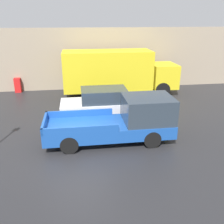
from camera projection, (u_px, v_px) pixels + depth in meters
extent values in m
plane|color=#232326|center=(79.00, 147.00, 11.08)|extent=(60.00, 60.00, 0.00)
cube|color=gray|center=(75.00, 59.00, 19.21)|extent=(28.00, 0.15, 4.67)
cube|color=#194799|center=(109.00, 128.00, 11.45)|extent=(5.80, 2.03, 0.56)
cube|color=#28333D|center=(148.00, 109.00, 11.38)|extent=(2.20, 1.91, 1.15)
cube|color=#194799|center=(79.00, 113.00, 12.02)|extent=(3.19, 0.10, 0.31)
cube|color=#194799|center=(80.00, 130.00, 10.23)|extent=(3.19, 0.10, 0.31)
cube|color=#194799|center=(44.00, 123.00, 10.92)|extent=(0.10, 2.03, 0.31)
cylinder|color=black|center=(142.00, 123.00, 12.61)|extent=(0.78, 0.26, 0.78)
cylinder|color=black|center=(152.00, 139.00, 10.95)|extent=(0.78, 0.26, 0.78)
cylinder|color=black|center=(70.00, 127.00, 12.13)|extent=(0.78, 0.26, 0.78)
cylinder|color=black|center=(69.00, 145.00, 10.47)|extent=(0.78, 0.26, 0.78)
cube|color=silver|center=(102.00, 107.00, 14.11)|extent=(4.55, 1.84, 0.67)
cube|color=#28333D|center=(104.00, 95.00, 13.88)|extent=(2.50, 1.62, 0.71)
cylinder|color=black|center=(123.00, 105.00, 15.15)|extent=(0.75, 0.22, 0.75)
cylinder|color=black|center=(129.00, 115.00, 13.63)|extent=(0.75, 0.22, 0.75)
cylinder|color=black|center=(77.00, 108.00, 14.78)|extent=(0.75, 0.22, 0.75)
cylinder|color=black|center=(77.00, 118.00, 13.26)|extent=(0.75, 0.22, 0.75)
cube|color=gold|center=(163.00, 75.00, 18.50)|extent=(1.80, 2.22, 1.69)
cube|color=gold|center=(107.00, 70.00, 17.77)|extent=(6.20, 2.34, 2.70)
cylinder|color=black|center=(154.00, 83.00, 19.71)|extent=(1.06, 0.30, 1.06)
cylinder|color=black|center=(162.00, 90.00, 17.80)|extent=(1.06, 0.30, 1.06)
cylinder|color=black|center=(89.00, 85.00, 19.04)|extent=(1.06, 0.30, 1.06)
cylinder|color=black|center=(91.00, 93.00, 17.12)|extent=(1.06, 0.30, 1.06)
cube|color=red|center=(18.00, 85.00, 18.97)|extent=(0.45, 0.40, 1.09)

